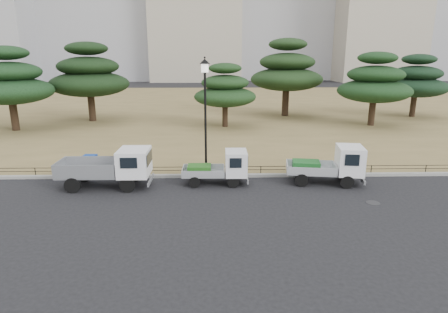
{
  "coord_description": "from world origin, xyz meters",
  "views": [
    {
      "loc": [
        -0.45,
        -16.41,
        6.27
      ],
      "look_at": [
        0.0,
        2.0,
        1.3
      ],
      "focal_mm": 30.0,
      "sensor_mm": 36.0,
      "label": 1
    }
  ],
  "objects_px": {
    "street_lamp": "(205,98)",
    "truck_kei_rear": "(330,165)",
    "truck_kei_front": "(220,168)",
    "tarp_pile": "(86,165)",
    "truck_large": "(110,166)"
  },
  "relations": [
    {
      "from": "truck_kei_rear",
      "to": "tarp_pile",
      "type": "xyz_separation_m",
      "value": [
        -12.81,
        1.77,
        -0.43
      ]
    },
    {
      "from": "truck_kei_rear",
      "to": "tarp_pile",
      "type": "distance_m",
      "value": 12.94
    },
    {
      "from": "truck_kei_rear",
      "to": "truck_large",
      "type": "bearing_deg",
      "value": -169.83
    },
    {
      "from": "truck_large",
      "to": "truck_kei_rear",
      "type": "xyz_separation_m",
      "value": [
        10.91,
        0.32,
        -0.09
      ]
    },
    {
      "from": "tarp_pile",
      "to": "truck_kei_front",
      "type": "bearing_deg",
      "value": -13.35
    },
    {
      "from": "truck_large",
      "to": "truck_kei_front",
      "type": "relative_size",
      "value": 1.36
    },
    {
      "from": "truck_large",
      "to": "street_lamp",
      "type": "relative_size",
      "value": 0.73
    },
    {
      "from": "truck_kei_front",
      "to": "tarp_pile",
      "type": "xyz_separation_m",
      "value": [
        -7.26,
        1.72,
        -0.31
      ]
    },
    {
      "from": "street_lamp",
      "to": "truck_kei_rear",
      "type": "bearing_deg",
      "value": -12.53
    },
    {
      "from": "truck_large",
      "to": "street_lamp",
      "type": "xyz_separation_m",
      "value": [
        4.62,
        1.72,
        3.13
      ]
    },
    {
      "from": "truck_kei_rear",
      "to": "street_lamp",
      "type": "bearing_deg",
      "value": 175.97
    },
    {
      "from": "truck_kei_front",
      "to": "tarp_pile",
      "type": "height_order",
      "value": "truck_kei_front"
    },
    {
      "from": "truck_large",
      "to": "tarp_pile",
      "type": "distance_m",
      "value": 2.87
    },
    {
      "from": "truck_large",
      "to": "truck_kei_rear",
      "type": "relative_size",
      "value": 1.13
    },
    {
      "from": "street_lamp",
      "to": "tarp_pile",
      "type": "height_order",
      "value": "street_lamp"
    }
  ]
}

